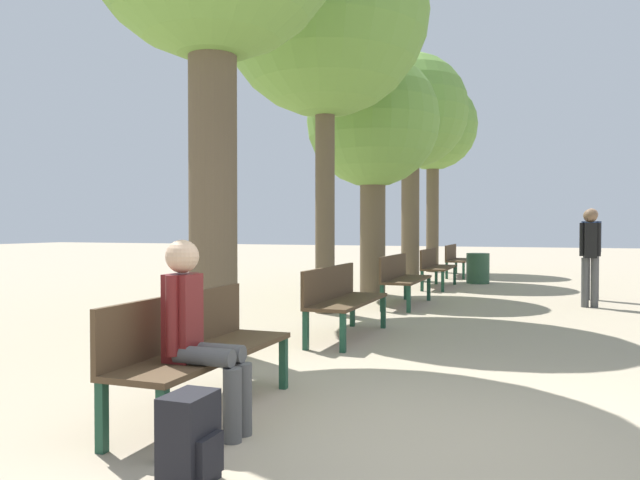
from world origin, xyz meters
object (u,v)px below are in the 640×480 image
(person_seated, at_px, (198,330))
(pedestrian_near, at_px, (590,251))
(bench_row_0, at_px, (196,343))
(bench_row_3, at_px, (435,265))
(tree_row_1, at_px, (325,14))
(bench_row_2, at_px, (402,276))
(bench_row_4, at_px, (456,258))
(tree_row_3, at_px, (411,114))
(trash_bin, at_px, (478,268))
(tree_row_4, at_px, (433,128))
(pedestrian_mid, at_px, (591,248))
(bench_row_1, at_px, (341,295))
(backpack, at_px, (190,440))
(tree_row_2, at_px, (373,124))

(person_seated, relative_size, pedestrian_near, 0.77)
(bench_row_0, relative_size, bench_row_3, 1.00)
(tree_row_1, bearing_deg, pedestrian_near, 28.53)
(bench_row_2, xyz_separation_m, tree_row_1, (-0.94, -1.32, 4.20))
(bench_row_3, xyz_separation_m, bench_row_4, (0.00, 3.35, 0.00))
(tree_row_3, bearing_deg, bench_row_4, 59.57)
(bench_row_2, height_order, person_seated, person_seated)
(bench_row_4, bearing_deg, trash_bin, -67.58)
(tree_row_4, relative_size, pedestrian_mid, 3.37)
(bench_row_1, xyz_separation_m, backpack, (0.64, -4.45, -0.28))
(backpack, bearing_deg, bench_row_0, 120.17)
(tree_row_1, distance_m, pedestrian_near, 5.90)
(bench_row_3, height_order, tree_row_2, tree_row_2)
(backpack, height_order, pedestrian_mid, pedestrian_mid)
(bench_row_0, height_order, tree_row_1, tree_row_1)
(tree_row_1, xyz_separation_m, backpack, (1.58, -6.47, -4.48))
(bench_row_2, distance_m, tree_row_3, 6.38)
(bench_row_1, distance_m, bench_row_2, 3.35)
(person_seated, bearing_deg, pedestrian_near, 70.41)
(tree_row_2, distance_m, backpack, 9.96)
(bench_row_0, bearing_deg, tree_row_3, 94.54)
(tree_row_2, distance_m, trash_bin, 4.81)
(trash_bin, bearing_deg, bench_row_4, 112.42)
(bench_row_0, height_order, pedestrian_mid, pedestrian_mid)
(tree_row_1, relative_size, person_seated, 4.99)
(bench_row_3, relative_size, trash_bin, 2.52)
(bench_row_0, xyz_separation_m, person_seated, (0.24, -0.36, 0.17))
(tree_row_1, relative_size, backpack, 13.09)
(bench_row_1, height_order, bench_row_4, same)
(bench_row_4, relative_size, tree_row_1, 0.29)
(bench_row_3, distance_m, tree_row_4, 6.33)
(bench_row_4, bearing_deg, tree_row_4, 120.28)
(tree_row_1, xyz_separation_m, tree_row_4, (0.00, 9.62, -0.36))
(tree_row_2, bearing_deg, trash_bin, 62.35)
(pedestrian_near, bearing_deg, pedestrian_mid, 85.90)
(bench_row_1, xyz_separation_m, trash_bin, (0.78, 8.14, -0.16))
(tree_row_1, xyz_separation_m, person_seated, (1.18, -5.73, -4.03))
(tree_row_1, height_order, pedestrian_near, tree_row_1)
(tree_row_4, bearing_deg, trash_bin, -63.85)
(bench_row_1, xyz_separation_m, person_seated, (0.24, -3.71, 0.17))
(bench_row_0, relative_size, tree_row_3, 0.32)
(tree_row_1, distance_m, trash_bin, 7.70)
(bench_row_2, xyz_separation_m, trash_bin, (0.78, 4.79, -0.16))
(pedestrian_near, bearing_deg, trash_bin, 119.84)
(bench_row_4, distance_m, tree_row_2, 6.02)
(bench_row_3, xyz_separation_m, trash_bin, (0.78, 1.45, -0.16))
(bench_row_2, height_order, bench_row_4, same)
(bench_row_4, distance_m, tree_row_1, 9.10)
(bench_row_4, relative_size, pedestrian_near, 1.10)
(pedestrian_mid, bearing_deg, person_seated, -107.67)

